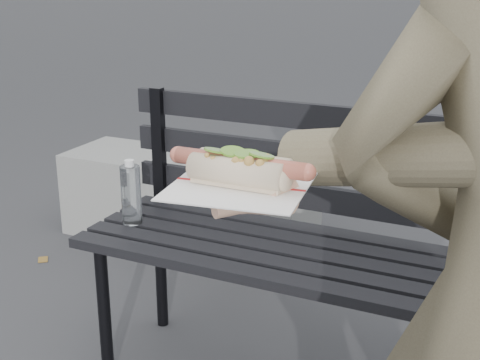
# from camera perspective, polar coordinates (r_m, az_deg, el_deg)

# --- Properties ---
(park_bench) EXTENTS (1.50, 0.44, 0.88)m
(park_bench) POSITION_cam_1_polar(r_m,az_deg,el_deg) (1.99, 7.62, -4.42)
(park_bench) COLOR black
(park_bench) RESTS_ON ground
(concrete_block) EXTENTS (1.20, 0.40, 0.40)m
(concrete_block) POSITION_cam_1_polar(r_m,az_deg,el_deg) (3.17, -4.48, -1.75)
(concrete_block) COLOR slate
(concrete_block) RESTS_ON ground
(held_hotdog) EXTENTS (0.63, 0.31, 0.20)m
(held_hotdog) POSITION_cam_1_polar(r_m,az_deg,el_deg) (0.94, 12.55, 1.50)
(held_hotdog) COLOR brown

